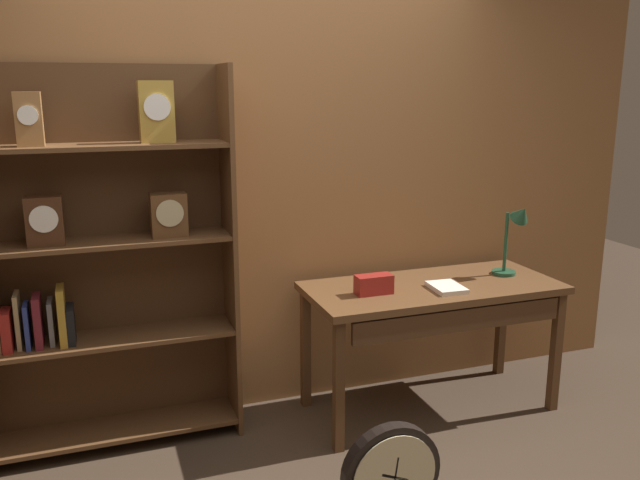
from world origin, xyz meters
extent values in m
cube|color=brown|center=(0.00, 1.34, 1.30)|extent=(4.80, 0.05, 2.60)
cube|color=brown|center=(-0.25, 1.13, 0.97)|extent=(0.03, 0.30, 1.93)
cube|color=#4B2F1A|center=(-0.85, 1.27, 0.97)|extent=(1.23, 0.01, 1.93)
cube|color=brown|center=(-0.85, 1.13, 0.08)|extent=(1.18, 0.29, 0.02)
cube|color=brown|center=(-0.85, 1.13, 0.58)|extent=(1.18, 0.29, 0.02)
cube|color=brown|center=(-0.85, 1.13, 1.08)|extent=(1.18, 0.29, 0.02)
cube|color=brown|center=(-0.85, 1.13, 1.55)|extent=(1.18, 0.29, 0.02)
cube|color=olive|center=(-1.15, 1.11, 1.68)|extent=(0.11, 0.09, 0.24)
cylinder|color=white|center=(-1.15, 1.06, 1.70)|extent=(0.09, 0.01, 0.09)
cube|color=#472816|center=(-1.13, 1.11, 1.21)|extent=(0.17, 0.11, 0.23)
cylinder|color=white|center=(-1.13, 1.05, 1.23)|extent=(0.13, 0.01, 0.13)
cube|color=#B28C38|center=(-0.58, 1.13, 1.70)|extent=(0.16, 0.09, 0.29)
cylinder|color=white|center=(-0.58, 1.08, 1.73)|extent=(0.12, 0.01, 0.12)
cube|color=brown|center=(-0.56, 1.11, 1.20)|extent=(0.18, 0.11, 0.22)
cylinder|color=#C6B78C|center=(-0.56, 1.05, 1.22)|extent=(0.13, 0.01, 0.13)
cube|color=maroon|center=(-1.34, 1.12, 0.69)|extent=(0.04, 0.14, 0.20)
cube|color=tan|center=(-1.29, 1.14, 0.73)|extent=(0.02, 0.14, 0.27)
cube|color=navy|center=(-1.25, 1.11, 0.70)|extent=(0.02, 0.12, 0.22)
cube|color=maroon|center=(-1.20, 1.12, 0.72)|extent=(0.04, 0.15, 0.26)
cube|color=slate|center=(-1.14, 1.15, 0.70)|extent=(0.02, 0.15, 0.22)
cube|color=#B78C2D|center=(-1.09, 1.12, 0.73)|extent=(0.03, 0.16, 0.29)
cube|color=black|center=(-1.05, 1.12, 0.68)|extent=(0.04, 0.16, 0.18)
cube|color=brown|center=(0.85, 0.93, 0.73)|extent=(1.42, 0.62, 0.04)
cube|color=#50321B|center=(0.19, 0.67, 0.35)|extent=(0.05, 0.05, 0.71)
cube|color=#50321B|center=(1.51, 0.67, 0.35)|extent=(0.05, 0.05, 0.71)
cube|color=#50321B|center=(0.19, 1.19, 0.35)|extent=(0.05, 0.05, 0.71)
cube|color=#50321B|center=(1.51, 1.19, 0.35)|extent=(0.05, 0.05, 0.71)
cube|color=#472C18|center=(0.85, 0.64, 0.64)|extent=(1.21, 0.03, 0.12)
cylinder|color=#1E472D|center=(1.34, 0.97, 0.76)|extent=(0.14, 0.14, 0.02)
cylinder|color=#1E472D|center=(1.34, 0.97, 0.94)|extent=(0.02, 0.02, 0.35)
cone|color=#1E472D|center=(1.40, 0.92, 1.11)|extent=(0.11, 0.14, 0.13)
cube|color=maroon|center=(0.47, 0.89, 0.80)|extent=(0.20, 0.09, 0.10)
cube|color=silver|center=(0.87, 0.82, 0.76)|extent=(0.17, 0.23, 0.02)
cylinder|color=black|center=(0.18, 0.04, 0.26)|extent=(0.43, 0.06, 0.43)
cylinder|color=#C6B78C|center=(0.18, 0.00, 0.26)|extent=(0.37, 0.01, 0.37)
cube|color=black|center=(0.18, 0.00, 0.26)|extent=(0.12, 0.01, 0.06)
cube|color=black|center=(0.18, 0.00, 0.26)|extent=(0.03, 0.01, 0.18)
camera|label=1|loc=(-0.92, -2.15, 1.82)|focal=36.72mm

